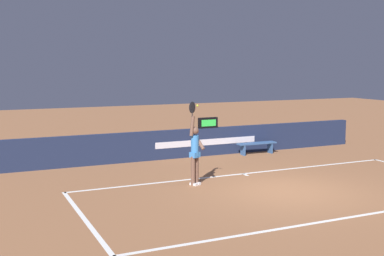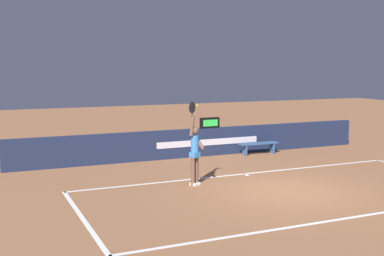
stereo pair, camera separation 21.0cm
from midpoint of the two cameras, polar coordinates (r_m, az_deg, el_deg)
The scene contains 7 objects.
ground_plane at distance 14.26m, azimuth 10.48°, elevation -7.19°, with size 60.00×60.00×0.00m, color #94603D.
court_lines at distance 14.18m, azimuth 10.72°, elevation -7.27°, with size 11.67×5.17×0.00m.
back_wall at distance 19.13m, azimuth 0.41°, elevation -1.68°, with size 14.57×0.25×1.09m.
speed_display at distance 19.21m, azimuth 1.54°, elevation 0.61°, with size 0.80×0.16×0.41m.
tennis_player at distance 14.48m, azimuth -0.09°, elevation -2.62°, with size 0.51×0.43×2.50m.
tennis_ball at distance 14.19m, azimuth 0.21°, elevation 2.62°, with size 0.06×0.06×0.06m.
courtside_bench_near at distance 19.75m, azimuth 7.23°, elevation -2.00°, with size 1.66×0.39×0.47m.
Camera 1 is at (-8.08, -11.22, 3.55)m, focal length 45.89 mm.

